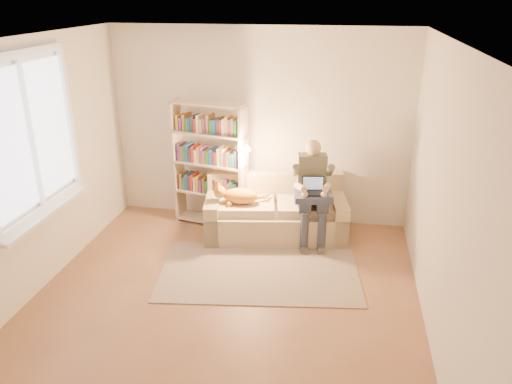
% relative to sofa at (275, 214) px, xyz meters
% --- Properties ---
extents(floor, '(4.50, 4.50, 0.00)m').
position_rel_sofa_xyz_m(floor, '(-0.30, -1.74, -0.28)').
color(floor, brown).
rests_on(floor, ground).
extents(ceiling, '(4.00, 4.50, 0.02)m').
position_rel_sofa_xyz_m(ceiling, '(-0.30, -1.74, 2.32)').
color(ceiling, white).
rests_on(ceiling, wall_back).
extents(wall_left, '(0.02, 4.50, 2.60)m').
position_rel_sofa_xyz_m(wall_left, '(-2.30, -1.74, 1.02)').
color(wall_left, silver).
rests_on(wall_left, floor).
extents(wall_right, '(0.02, 4.50, 2.60)m').
position_rel_sofa_xyz_m(wall_right, '(1.70, -1.74, 1.02)').
color(wall_right, silver).
rests_on(wall_right, floor).
extents(wall_back, '(4.00, 0.02, 2.60)m').
position_rel_sofa_xyz_m(wall_back, '(-0.30, 0.51, 1.02)').
color(wall_back, silver).
rests_on(wall_back, floor).
extents(wall_front, '(4.00, 0.02, 2.60)m').
position_rel_sofa_xyz_m(wall_front, '(-0.30, -3.99, 1.02)').
color(wall_front, silver).
rests_on(wall_front, floor).
extents(window, '(0.12, 1.52, 1.69)m').
position_rel_sofa_xyz_m(window, '(-2.25, -1.54, 1.10)').
color(window, white).
rests_on(window, wall_left).
extents(sofa, '(1.90, 1.09, 0.76)m').
position_rel_sofa_xyz_m(sofa, '(0.00, 0.00, 0.00)').
color(sofa, tan).
rests_on(sofa, floor).
extents(person, '(0.44, 0.62, 1.30)m').
position_rel_sofa_xyz_m(person, '(0.47, -0.07, 0.45)').
color(person, '#656955').
rests_on(person, sofa).
extents(cat, '(0.66, 0.31, 0.25)m').
position_rel_sofa_xyz_m(cat, '(-0.41, -0.19, 0.31)').
color(cat, gold).
rests_on(cat, sofa).
extents(blanket, '(0.52, 0.45, 0.08)m').
position_rel_sofa_xyz_m(blanket, '(0.44, -0.19, 0.38)').
color(blanket, '#2D354E').
rests_on(blanket, person).
extents(laptop, '(0.30, 0.26, 0.24)m').
position_rel_sofa_xyz_m(laptop, '(0.44, -0.18, 0.47)').
color(laptop, black).
rests_on(laptop, blanket).
extents(bookshelf, '(1.11, 0.53, 1.69)m').
position_rel_sofa_xyz_m(bookshelf, '(-0.90, 0.16, 0.66)').
color(bookshelf, beige).
rests_on(bookshelf, floor).
extents(rug, '(2.40, 1.61, 0.01)m').
position_rel_sofa_xyz_m(rug, '(-0.04, -1.01, -0.27)').
color(rug, gray).
rests_on(rug, floor).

